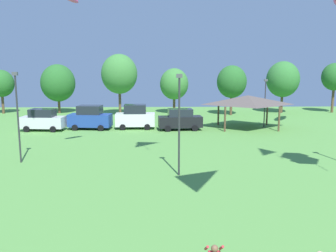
{
  "coord_description": "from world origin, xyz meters",
  "views": [
    {
      "loc": [
        -1.57,
        1.13,
        6.74
      ],
      "look_at": [
        -1.23,
        15.2,
        4.36
      ],
      "focal_mm": 38.0,
      "sensor_mm": 36.0,
      "label": 1
    }
  ],
  "objects_px": {
    "parked_car_rightmost_in_row": "(180,120)",
    "treeline_tree_4": "(232,82)",
    "parked_car_third_from_left": "(135,117)",
    "treeline_tree_3": "(174,84)",
    "treeline_tree_1": "(58,83)",
    "light_post_1": "(179,119)",
    "treeline_tree_6": "(334,77)",
    "park_pavilion": "(248,100)",
    "parked_car_second_from_left": "(90,118)",
    "light_post_3": "(18,112)",
    "parked_car_leftmost": "(43,120)",
    "treeline_tree_0": "(1,84)",
    "light_post_2": "(265,100)",
    "treeline_tree_2": "(119,74)",
    "treeline_tree_5": "(283,79)"
  },
  "relations": [
    {
      "from": "light_post_3",
      "to": "treeline_tree_6",
      "type": "bearing_deg",
      "value": 37.08
    },
    {
      "from": "light_post_3",
      "to": "treeline_tree_4",
      "type": "bearing_deg",
      "value": 50.75
    },
    {
      "from": "treeline_tree_2",
      "to": "treeline_tree_5",
      "type": "height_order",
      "value": "treeline_tree_2"
    },
    {
      "from": "treeline_tree_0",
      "to": "light_post_3",
      "type": "bearing_deg",
      "value": -64.63
    },
    {
      "from": "park_pavilion",
      "to": "treeline_tree_4",
      "type": "height_order",
      "value": "treeline_tree_4"
    },
    {
      "from": "treeline_tree_2",
      "to": "treeline_tree_6",
      "type": "relative_size",
      "value": 1.16
    },
    {
      "from": "parked_car_rightmost_in_row",
      "to": "treeline_tree_4",
      "type": "height_order",
      "value": "treeline_tree_4"
    },
    {
      "from": "park_pavilion",
      "to": "treeline_tree_0",
      "type": "height_order",
      "value": "treeline_tree_0"
    },
    {
      "from": "treeline_tree_1",
      "to": "parked_car_leftmost",
      "type": "bearing_deg",
      "value": -81.12
    },
    {
      "from": "parked_car_third_from_left",
      "to": "treeline_tree_0",
      "type": "xyz_separation_m",
      "value": [
        -19.79,
        13.02,
        3.0
      ]
    },
    {
      "from": "light_post_1",
      "to": "light_post_3",
      "type": "xyz_separation_m",
      "value": [
        -11.02,
        3.25,
        0.03
      ]
    },
    {
      "from": "park_pavilion",
      "to": "treeline_tree_5",
      "type": "bearing_deg",
      "value": 57.24
    },
    {
      "from": "parked_car_second_from_left",
      "to": "treeline_tree_0",
      "type": "height_order",
      "value": "treeline_tree_0"
    },
    {
      "from": "parked_car_second_from_left",
      "to": "parked_car_rightmost_in_row",
      "type": "bearing_deg",
      "value": 2.3
    },
    {
      "from": "parked_car_third_from_left",
      "to": "treeline_tree_6",
      "type": "bearing_deg",
      "value": 23.99
    },
    {
      "from": "parked_car_leftmost",
      "to": "treeline_tree_3",
      "type": "bearing_deg",
      "value": 47.61
    },
    {
      "from": "light_post_3",
      "to": "treeline_tree_0",
      "type": "relative_size",
      "value": 1.02
    },
    {
      "from": "treeline_tree_3",
      "to": "parked_car_rightmost_in_row",
      "type": "bearing_deg",
      "value": -89.61
    },
    {
      "from": "light_post_1",
      "to": "treeline_tree_0",
      "type": "bearing_deg",
      "value": 128.39
    },
    {
      "from": "parked_car_second_from_left",
      "to": "treeline_tree_0",
      "type": "distance_m",
      "value": 20.22
    },
    {
      "from": "light_post_2",
      "to": "treeline_tree_3",
      "type": "xyz_separation_m",
      "value": [
        -9.53,
        11.96,
        1.15
      ]
    },
    {
      "from": "parked_car_third_from_left",
      "to": "treeline_tree_3",
      "type": "bearing_deg",
      "value": 68.39
    },
    {
      "from": "treeline_tree_1",
      "to": "park_pavilion",
      "type": "bearing_deg",
      "value": -28.55
    },
    {
      "from": "light_post_1",
      "to": "treeline_tree_5",
      "type": "bearing_deg",
      "value": 60.78
    },
    {
      "from": "light_post_3",
      "to": "treeline_tree_3",
      "type": "bearing_deg",
      "value": 65.45
    },
    {
      "from": "parked_car_leftmost",
      "to": "treeline_tree_0",
      "type": "height_order",
      "value": "treeline_tree_0"
    },
    {
      "from": "parked_car_rightmost_in_row",
      "to": "park_pavilion",
      "type": "relative_size",
      "value": 0.65
    },
    {
      "from": "treeline_tree_2",
      "to": "light_post_2",
      "type": "bearing_deg",
      "value": -30.41
    },
    {
      "from": "parked_car_second_from_left",
      "to": "treeline_tree_6",
      "type": "height_order",
      "value": "treeline_tree_6"
    },
    {
      "from": "light_post_2",
      "to": "parked_car_third_from_left",
      "type": "bearing_deg",
      "value": -177.48
    },
    {
      "from": "treeline_tree_5",
      "to": "light_post_3",
      "type": "bearing_deg",
      "value": -136.3
    },
    {
      "from": "treeline_tree_1",
      "to": "treeline_tree_6",
      "type": "bearing_deg",
      "value": -0.36
    },
    {
      "from": "treeline_tree_1",
      "to": "light_post_1",
      "type": "bearing_deg",
      "value": -62.44
    },
    {
      "from": "treeline_tree_4",
      "to": "parked_car_second_from_left",
      "type": "bearing_deg",
      "value": -147.97
    },
    {
      "from": "park_pavilion",
      "to": "light_post_1",
      "type": "bearing_deg",
      "value": -116.41
    },
    {
      "from": "treeline_tree_0",
      "to": "treeline_tree_3",
      "type": "xyz_separation_m",
      "value": [
        24.53,
        -0.43,
        -0.08
      ]
    },
    {
      "from": "treeline_tree_6",
      "to": "light_post_2",
      "type": "bearing_deg",
      "value": -137.83
    },
    {
      "from": "parked_car_third_from_left",
      "to": "light_post_2",
      "type": "xyz_separation_m",
      "value": [
        14.27,
        0.63,
        1.77
      ]
    },
    {
      "from": "parked_car_second_from_left",
      "to": "treeline_tree_3",
      "type": "xyz_separation_m",
      "value": [
        9.56,
        12.82,
        2.94
      ]
    },
    {
      "from": "treeline_tree_0",
      "to": "park_pavilion",
      "type": "bearing_deg",
      "value": -21.87
    },
    {
      "from": "parked_car_leftmost",
      "to": "treeline_tree_0",
      "type": "bearing_deg",
      "value": 130.34
    },
    {
      "from": "light_post_3",
      "to": "treeline_tree_2",
      "type": "relative_size",
      "value": 0.76
    },
    {
      "from": "parked_car_leftmost",
      "to": "light_post_1",
      "type": "relative_size",
      "value": 0.74
    },
    {
      "from": "parked_car_rightmost_in_row",
      "to": "treeline_tree_1",
      "type": "height_order",
      "value": "treeline_tree_1"
    },
    {
      "from": "treeline_tree_1",
      "to": "treeline_tree_3",
      "type": "distance_m",
      "value": 16.62
    },
    {
      "from": "light_post_1",
      "to": "treeline_tree_3",
      "type": "height_order",
      "value": "treeline_tree_3"
    },
    {
      "from": "light_post_3",
      "to": "treeline_tree_1",
      "type": "xyz_separation_m",
      "value": [
        -4.67,
        26.82,
        0.76
      ]
    },
    {
      "from": "parked_car_second_from_left",
      "to": "treeline_tree_5",
      "type": "bearing_deg",
      "value": 33.61
    },
    {
      "from": "treeline_tree_1",
      "to": "treeline_tree_4",
      "type": "height_order",
      "value": "treeline_tree_1"
    },
    {
      "from": "parked_car_rightmost_in_row",
      "to": "treeline_tree_6",
      "type": "distance_m",
      "value": 27.31
    }
  ]
}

